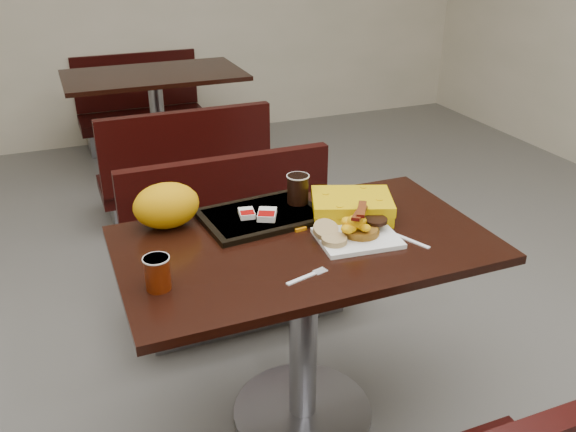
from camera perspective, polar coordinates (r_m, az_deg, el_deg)
name	(u,v)px	position (r m, az deg, el deg)	size (l,w,h in m)	color
floor	(302,414)	(2.42, 1.36, -18.17)	(6.00, 7.00, 0.01)	#65625E
table_near	(304,334)	(2.17, 1.47, -11.05)	(1.20, 0.70, 0.75)	black
bench_near_n	(242,248)	(2.73, -4.36, -3.05)	(1.00, 0.46, 0.72)	black
table_far	(159,126)	(4.44, -12.08, 8.29)	(1.20, 0.70, 0.75)	black
bench_far_s	(181,160)	(3.79, -10.02, 5.18)	(1.00, 0.46, 0.72)	black
bench_far_n	(142,103)	(5.11, -13.59, 10.27)	(1.00, 0.46, 0.72)	black
platter	(357,238)	(1.98, 6.55, -2.06)	(0.26, 0.20, 0.02)	white
pancake_stack	(361,230)	(1.99, 6.86, -1.29)	(0.12, 0.12, 0.03)	#895A16
sausage_patty	(376,220)	(2.01, 8.25, -0.40)	(0.08, 0.08, 0.01)	black
scrambled_eggs	(355,223)	(1.95, 6.32, -0.67)	(0.09, 0.08, 0.05)	yellow
bacon_strips	(360,212)	(1.95, 6.77, 0.36)	(0.15, 0.06, 0.01)	#3E0504
muffin_bottom	(334,240)	(1.92, 4.38, -2.26)	(0.08, 0.08, 0.02)	tan
muffin_top	(326,230)	(1.96, 3.56, -1.28)	(0.08, 0.08, 0.02)	tan
coffee_cup_near	(158,273)	(1.73, -12.18, -5.30)	(0.07, 0.07, 0.10)	maroon
fork	(301,279)	(1.76, 1.25, -5.92)	(0.14, 0.03, 0.00)	white
knife	(407,239)	(2.01, 11.15, -2.15)	(0.17, 0.01, 0.00)	white
condiment_syrup	(299,228)	(2.03, 1.06, -1.15)	(0.04, 0.03, 0.01)	#C76C08
condiment_ketchup	(251,237)	(1.98, -3.49, -1.98)	(0.04, 0.03, 0.01)	#8C0504
tray	(261,216)	(2.11, -2.55, 0.02)	(0.40, 0.29, 0.02)	black
hashbrown_sleeve_left	(247,213)	(2.09, -3.91, 0.25)	(0.05, 0.07, 0.02)	silver
hashbrown_sleeve_right	(267,214)	(2.07, -1.99, 0.15)	(0.06, 0.08, 0.02)	silver
coffee_cup_far	(298,189)	(2.17, 0.93, 2.55)	(0.08, 0.08, 0.11)	black
clamshell	(352,206)	(2.13, 6.01, 0.91)	(0.27, 0.21, 0.07)	#D9AA03
paper_bag	(166,205)	(2.07, -11.37, 0.98)	(0.22, 0.16, 0.15)	#D49607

